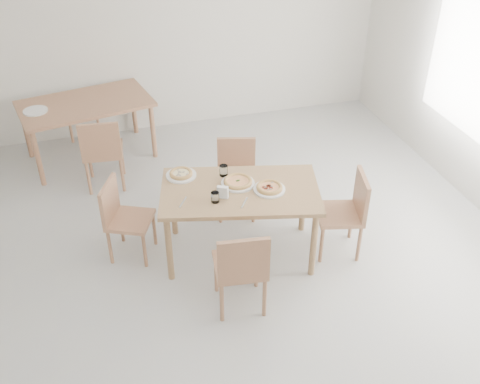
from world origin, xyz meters
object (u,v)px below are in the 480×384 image
object	(u,v)px
pizza_margherita	(238,181)
chair_back_s	(102,149)
pizza_mushroom	(181,173)
plate_empty	(35,111)
chair_north	(236,171)
tumbler_a	(224,171)
second_table	(86,108)
plate_margherita	(238,183)
plate_pepperoni	(269,189)
chair_back_n	(75,97)
chair_south	(241,266)
chair_west	(122,214)
plate_mushroom	(181,175)
chair_east	(348,209)
tumbler_b	(215,197)
pizza_pepperoni	(269,187)
napkin_holder	(223,193)
main_table	(240,197)

from	to	relation	value
pizza_margherita	chair_back_s	size ratio (longest dim) A/B	0.34
pizza_margherita	pizza_mushroom	size ratio (longest dim) A/B	1.18
plate_empty	chair_north	bearing A→B (deg)	-36.59
chair_back_s	tumbler_a	bearing A→B (deg)	136.29
second_table	pizza_margherita	bearing A→B (deg)	-71.84
chair_back_s	chair_north	bearing A→B (deg)	154.56
chair_back_s	plate_empty	distance (m)	0.98
chair_back_s	plate_margherita	bearing A→B (deg)	134.62
chair_north	second_table	size ratio (longest dim) A/B	0.49
plate_pepperoni	chair_back_n	bearing A→B (deg)	117.44
plate_margherita	plate_empty	size ratio (longest dim) A/B	1.12
tumbler_a	chair_back_n	xyz separation A→B (m)	(-1.30, 2.79, -0.30)
chair_south	plate_pepperoni	distance (m)	0.84
chair_west	chair_back_s	bearing A→B (deg)	28.04
plate_pepperoni	plate_empty	xyz separation A→B (m)	(-2.08, 2.30, 0.00)
plate_pepperoni	pizza_mushroom	size ratio (longest dim) A/B	1.14
chair_south	plate_mushroom	bearing A→B (deg)	-69.65
second_table	chair_back_n	size ratio (longest dim) A/B	1.93
pizza_mushroom	chair_back_s	size ratio (longest dim) A/B	0.29
chair_north	chair_back_s	distance (m)	1.56
chair_east	plate_pepperoni	world-z (taller)	chair_east
chair_west	second_table	xyz separation A→B (m)	(-0.19, 2.00, 0.20)
chair_north	pizza_margherita	xyz separation A→B (m)	(-0.17, -0.64, 0.31)
plate_mushroom	tumbler_a	size ratio (longest dim) A/B	2.73
chair_south	plate_mushroom	world-z (taller)	chair_south
plate_pepperoni	tumbler_b	xyz separation A→B (m)	(-0.52, -0.04, 0.04)
chair_east	pizza_margherita	size ratio (longest dim) A/B	2.80
pizza_mushroom	tumbler_b	world-z (taller)	tumbler_b
plate_pepperoni	pizza_margherita	world-z (taller)	pizza_margherita
chair_west	tumbler_a	bearing A→B (deg)	-67.34
pizza_pepperoni	tumbler_a	bearing A→B (deg)	132.89
chair_south	plate_empty	world-z (taller)	chair_south
plate_mushroom	chair_back_n	distance (m)	2.85
tumbler_b	chair_back_n	bearing A→B (deg)	109.23
plate_mushroom	chair_back_s	bearing A→B (deg)	120.25
plate_margherita	chair_back_n	xyz separation A→B (m)	(-1.39, 2.97, -0.26)
chair_north	plate_empty	world-z (taller)	chair_north
plate_margherita	second_table	size ratio (longest dim) A/B	0.19
chair_west	pizza_margherita	bearing A→B (deg)	-76.91
plate_mushroom	napkin_holder	xyz separation A→B (m)	(0.29, -0.47, 0.05)
chair_back_n	plate_empty	xyz separation A→B (m)	(-0.44, -0.85, 0.26)
chair_back_s	plate_mushroom	bearing A→B (deg)	126.21
main_table	second_table	bearing A→B (deg)	132.27
tumbler_b	napkin_holder	distance (m)	0.09
pizza_mushroom	chair_back_n	size ratio (longest dim) A/B	0.30
chair_west	plate_mushroom	xyz separation A→B (m)	(0.60, 0.07, 0.29)
chair_west	chair_east	size ratio (longest dim) A/B	0.94
chair_north	main_table	bearing A→B (deg)	-88.32
tumbler_b	pizza_mushroom	bearing A→B (deg)	112.45
napkin_holder	second_table	xyz separation A→B (m)	(-1.08, 2.41, -0.14)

